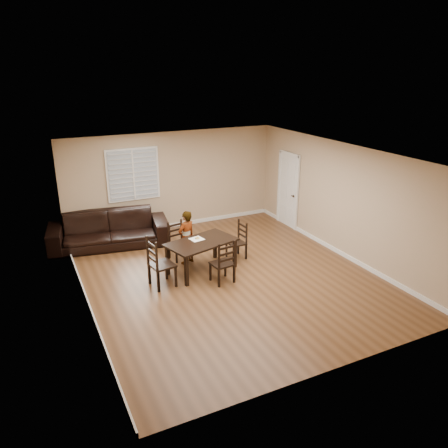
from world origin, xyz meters
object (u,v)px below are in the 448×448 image
at_px(dining_table, 201,245).
at_px(sofa, 109,229).
at_px(chair_right, 240,241).
at_px(chair_far, 225,265).
at_px(child, 187,237).
at_px(chair_left, 156,265).
at_px(donut, 197,238).
at_px(chair_near, 177,241).

xyz_separation_m(dining_table, sofa, (-1.55, 2.39, -0.19)).
distance_m(dining_table, chair_right, 1.18).
distance_m(chair_far, chair_right, 1.42).
height_order(dining_table, child, child).
bearing_deg(chair_left, donut, -75.51).
height_order(dining_table, sofa, sofa).
bearing_deg(chair_far, donut, -83.15).
relative_size(dining_table, chair_right, 1.87).
bearing_deg(sofa, chair_left, -71.73).
bearing_deg(chair_right, chair_far, -44.55).
relative_size(dining_table, child, 1.33).
distance_m(child, donut, 0.39).
xyz_separation_m(dining_table, child, (-0.15, 0.53, 0.01)).
xyz_separation_m(chair_near, chair_left, (-0.89, -1.24, 0.08)).
bearing_deg(chair_near, child, -86.62).
xyz_separation_m(dining_table, chair_far, (0.20, -0.79, -0.18)).
height_order(chair_near, chair_right, chair_near).
distance_m(chair_far, chair_left, 1.43).
bearing_deg(chair_right, chair_near, -119.27).
height_order(child, donut, child).
bearing_deg(donut, chair_near, 106.21).
relative_size(chair_left, sofa, 0.37).
relative_size(chair_near, chair_far, 0.94).
xyz_separation_m(dining_table, chair_near, (-0.25, 0.94, -0.21)).
height_order(chair_far, sofa, chair_far).
xyz_separation_m(chair_far, chair_right, (0.92, 1.08, -0.03)).
bearing_deg(child, chair_near, -97.61).
bearing_deg(dining_table, chair_far, -91.31).
bearing_deg(chair_near, dining_table, -85.92).
xyz_separation_m(chair_left, sofa, (-0.41, 2.69, -0.07)).
bearing_deg(sofa, chair_right, -28.49).
bearing_deg(chair_far, sofa, -67.63).
distance_m(chair_far, child, 1.38).
xyz_separation_m(chair_left, chair_right, (2.26, 0.59, -0.08)).
height_order(chair_near, sofa, chair_near).
bearing_deg(chair_near, sofa, 120.94).
height_order(chair_left, chair_right, chair_left).
bearing_deg(child, chair_far, 82.85).
bearing_deg(chair_near, chair_far, -86.27).
xyz_separation_m(chair_left, donut, (1.12, 0.47, 0.24)).
relative_size(donut, sofa, 0.03).
distance_m(chair_left, chair_right, 2.34).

